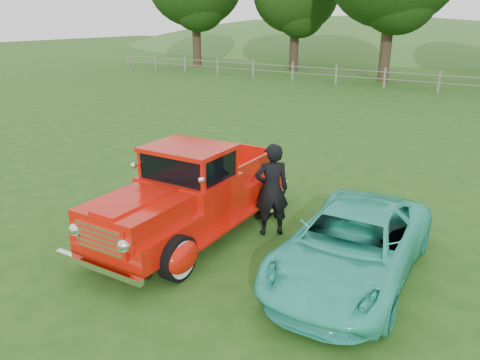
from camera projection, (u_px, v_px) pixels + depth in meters
The scene contains 6 objects.
ground at pixel (176, 251), 8.49m from camera, with size 140.00×140.00×0.00m, color #1F4C14.
distant_hills at pixel (462, 87), 58.96m from camera, with size 116.00×60.00×18.00m.
fence_line at pixel (439, 82), 25.62m from camera, with size 48.00×0.12×1.20m.
red_pickup at pixel (192, 195), 8.96m from camera, with size 2.36×5.04×1.78m.
teal_sedan at pixel (352, 245), 7.48m from camera, with size 1.89×4.10×1.14m, color #31C4A7.
man at pixel (272, 190), 8.88m from camera, with size 0.67×0.44×1.82m, color black.
Camera 1 is at (5.14, -5.69, 4.04)m, focal length 35.00 mm.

